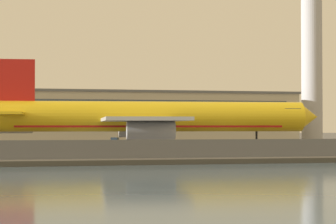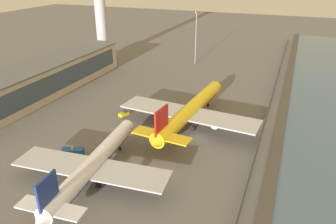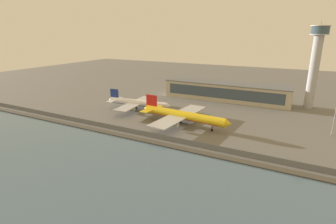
% 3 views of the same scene
% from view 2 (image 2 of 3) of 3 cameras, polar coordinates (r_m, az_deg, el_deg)
% --- Properties ---
extents(ground_plane, '(500.00, 500.00, 0.00)m').
position_cam_2_polar(ground_plane, '(90.43, 5.27, -4.36)').
color(ground_plane, '#66635E').
extents(shoreline_seawall, '(320.00, 3.00, 0.50)m').
position_cam_2_polar(shoreline_seawall, '(87.77, 18.27, -6.39)').
color(shoreline_seawall, '#474238').
rests_on(shoreline_seawall, ground).
extents(perimeter_fence, '(280.00, 0.10, 2.26)m').
position_cam_2_polar(perimeter_fence, '(87.50, 15.42, -5.43)').
color(perimeter_fence, slate).
rests_on(perimeter_fence, ground).
extents(cargo_jet_yellow, '(47.08, 41.04, 12.57)m').
position_cam_2_polar(cargo_jet_yellow, '(94.46, 3.87, 0.25)').
color(cargo_jet_yellow, yellow).
rests_on(cargo_jet_yellow, ground).
extents(passenger_jet_white, '(40.07, 34.72, 11.09)m').
position_cam_2_polar(passenger_jet_white, '(72.86, -12.88, -8.79)').
color(passenger_jet_white, white).
rests_on(passenger_jet_white, ground).
extents(baggage_tug, '(3.56, 2.66, 1.80)m').
position_cam_2_polar(baggage_tug, '(102.56, -7.66, -0.34)').
color(baggage_tug, yellow).
rests_on(baggage_tug, ground).
extents(ops_van, '(3.82, 5.61, 2.48)m').
position_cam_2_polar(ops_van, '(84.01, -16.32, -6.76)').
color(ops_van, '#19519E').
rests_on(ops_van, ground).
extents(control_tower, '(10.15, 10.15, 48.60)m').
position_cam_2_polar(control_tower, '(162.05, -11.85, 18.25)').
color(control_tower, '#ADADB2').
rests_on(control_tower, ground).
extents(terminal_building, '(80.26, 16.54, 11.37)m').
position_cam_2_polar(terminal_building, '(126.20, -21.25, 5.37)').
color(terminal_building, '#BCB299').
rests_on(terminal_building, ground).
extents(apron_light_mast_apron_west, '(3.20, 0.40, 24.28)m').
position_cam_2_polar(apron_light_mast_apron_west, '(154.24, 4.87, 13.16)').
color(apron_light_mast_apron_west, '#93969B').
rests_on(apron_light_mast_apron_west, ground).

